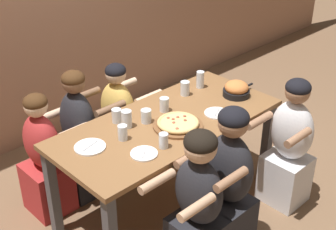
% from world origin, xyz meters
% --- Properties ---
extents(ground_plane, '(18.00, 18.00, 0.00)m').
position_xyz_m(ground_plane, '(0.00, 0.00, 0.00)').
color(ground_plane, brown).
rests_on(ground_plane, ground).
extents(dining_table, '(1.82, 0.82, 0.80)m').
position_xyz_m(dining_table, '(0.00, 0.00, 0.70)').
color(dining_table, brown).
rests_on(dining_table, ground).
extents(pizza_board_main, '(0.37, 0.37, 0.05)m').
position_xyz_m(pizza_board_main, '(-0.01, -0.12, 0.82)').
color(pizza_board_main, brown).
rests_on(pizza_board_main, dining_table).
extents(skillet_bowl, '(0.33, 0.23, 0.13)m').
position_xyz_m(skillet_bowl, '(0.70, -0.09, 0.86)').
color(skillet_bowl, black).
rests_on(skillet_bowl, dining_table).
extents(empty_plate_a, '(0.19, 0.19, 0.02)m').
position_xyz_m(empty_plate_a, '(-0.43, -0.21, 0.80)').
color(empty_plate_a, white).
rests_on(empty_plate_a, dining_table).
extents(empty_plate_b, '(0.22, 0.22, 0.02)m').
position_xyz_m(empty_plate_b, '(-0.65, 0.11, 0.80)').
color(empty_plate_b, white).
rests_on(empty_plate_b, dining_table).
extents(empty_plate_c, '(0.19, 0.19, 0.02)m').
position_xyz_m(empty_plate_c, '(0.35, -0.19, 0.80)').
color(empty_plate_c, white).
rests_on(empty_plate_c, dining_table).
extents(drinking_glass_a, '(0.07, 0.07, 0.11)m').
position_xyz_m(drinking_glass_a, '(-0.29, 0.26, 0.84)').
color(drinking_glass_a, silver).
rests_on(drinking_glass_a, dining_table).
extents(drinking_glass_b, '(0.07, 0.07, 0.11)m').
position_xyz_m(drinking_glass_b, '(-0.41, 0.03, 0.85)').
color(drinking_glass_b, silver).
rests_on(drinking_glass_b, dining_table).
extents(drinking_glass_c, '(0.08, 0.08, 0.13)m').
position_xyz_m(drinking_glass_c, '(-0.28, 0.15, 0.85)').
color(drinking_glass_c, silver).
rests_on(drinking_glass_c, dining_table).
extents(drinking_glass_d, '(0.08, 0.08, 0.12)m').
position_xyz_m(drinking_glass_d, '(0.41, 0.22, 0.86)').
color(drinking_glass_d, silver).
rests_on(drinking_glass_d, dining_table).
extents(drinking_glass_e, '(0.07, 0.07, 0.11)m').
position_xyz_m(drinking_glass_e, '(-0.28, -0.24, 0.85)').
color(drinking_glass_e, silver).
rests_on(drinking_glass_e, dining_table).
extents(drinking_glass_f, '(0.07, 0.07, 0.11)m').
position_xyz_m(drinking_glass_f, '(0.09, 0.13, 0.85)').
color(drinking_glass_f, silver).
rests_on(drinking_glass_f, dining_table).
extents(drinking_glass_g, '(0.07, 0.07, 0.15)m').
position_xyz_m(drinking_glass_g, '(0.60, 0.23, 0.86)').
color(drinking_glass_g, silver).
rests_on(drinking_glass_g, dining_table).
extents(drinking_glass_h, '(0.08, 0.08, 0.10)m').
position_xyz_m(drinking_glass_h, '(-0.13, 0.10, 0.84)').
color(drinking_glass_h, silver).
rests_on(drinking_glass_h, dining_table).
extents(diner_far_center, '(0.51, 0.40, 1.07)m').
position_xyz_m(diner_far_center, '(0.01, 0.63, 0.48)').
color(diner_far_center, gold).
rests_on(diner_far_center, ground).
extents(diner_near_midleft, '(0.51, 0.40, 1.12)m').
position_xyz_m(diner_near_midleft, '(-0.34, -0.63, 0.52)').
color(diner_near_midleft, '#232328').
rests_on(diner_near_midleft, ground).
extents(diner_far_left, '(0.51, 0.40, 1.05)m').
position_xyz_m(diner_far_left, '(-0.73, 0.63, 0.47)').
color(diner_far_left, '#B22D2D').
rests_on(diner_far_left, ground).
extents(diner_near_center, '(0.51, 0.40, 1.16)m').
position_xyz_m(diner_near_center, '(-0.03, -0.63, 0.54)').
color(diner_near_center, '#232328').
rests_on(diner_near_center, ground).
extents(diner_far_midleft, '(0.51, 0.40, 1.13)m').
position_xyz_m(diner_far_midleft, '(-0.40, 0.63, 0.51)').
color(diner_far_midleft, '#232328').
rests_on(diner_far_midleft, ground).
extents(diner_near_right, '(0.51, 0.40, 1.12)m').
position_xyz_m(diner_near_right, '(0.74, -0.63, 0.51)').
color(diner_near_right, silver).
rests_on(diner_near_right, ground).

